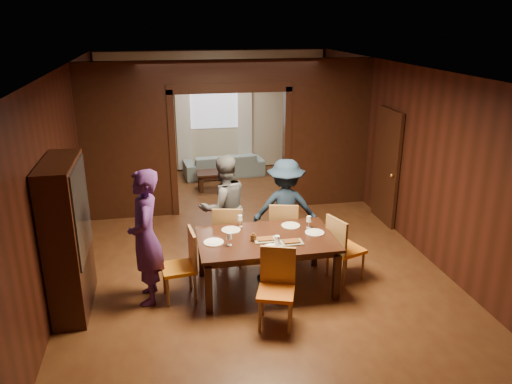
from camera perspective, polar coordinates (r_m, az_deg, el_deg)
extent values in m
plane|color=#4D2615|center=(8.51, -1.22, -5.84)|extent=(9.00, 9.00, 0.00)
cube|color=silver|center=(7.73, -1.38, 13.99)|extent=(5.50, 9.00, 0.02)
cube|color=black|center=(12.35, -4.85, 9.19)|extent=(5.50, 0.02, 2.90)
cube|color=black|center=(8.03, -21.04, 2.34)|extent=(0.02, 9.00, 2.90)
cube|color=black|center=(8.86, 16.57, 4.36)|extent=(0.02, 9.00, 2.90)
cube|color=black|center=(9.52, -14.46, 4.02)|extent=(1.65, 0.15, 2.40)
cube|color=black|center=(10.03, 8.10, 5.20)|extent=(1.65, 0.15, 2.40)
cube|color=black|center=(9.33, -3.05, 13.36)|extent=(5.50, 0.15, 0.50)
cube|color=beige|center=(12.32, -4.84, 9.16)|extent=(5.40, 0.04, 2.85)
imported|color=#43205E|center=(6.67, -12.52, -5.08)|extent=(0.44, 0.67, 1.83)
imported|color=#4C4C52|center=(7.76, -3.70, -1.77)|extent=(0.96, 0.84, 1.66)
imported|color=#152336|center=(7.83, 3.38, -1.86)|extent=(1.12, 0.77, 1.58)
imported|color=#7F9CA7|center=(12.00, -3.71, 3.15)|extent=(1.94, 0.90, 0.55)
imported|color=black|center=(6.91, 1.60, -4.72)|extent=(0.36, 0.36, 0.09)
cube|color=black|center=(7.04, 1.16, -8.06)|extent=(1.88, 1.17, 0.76)
cube|color=black|center=(11.08, -4.70, 1.32)|extent=(0.80, 0.50, 0.40)
cube|color=black|center=(6.75, -20.74, -4.87)|extent=(0.40, 1.20, 2.00)
cube|color=black|center=(9.37, 14.70, 2.80)|extent=(0.06, 0.90, 2.10)
cube|color=silver|center=(12.25, -4.86, 10.29)|extent=(1.20, 0.03, 1.30)
cube|color=white|center=(12.23, -8.30, 8.00)|extent=(0.35, 0.06, 2.40)
cube|color=white|center=(12.39, -1.29, 8.34)|extent=(0.35, 0.06, 2.40)
cylinder|color=white|center=(6.76, -4.86, -5.73)|extent=(0.27, 0.27, 0.01)
cylinder|color=silver|center=(7.11, -2.88, -4.35)|extent=(0.27, 0.27, 0.01)
cylinder|color=silver|center=(7.27, 3.99, -3.84)|extent=(0.27, 0.27, 0.01)
cylinder|color=silver|center=(7.07, 6.72, -4.62)|extent=(0.27, 0.27, 0.01)
cylinder|color=white|center=(6.58, 1.95, -6.42)|extent=(0.27, 0.27, 0.01)
cube|color=gray|center=(6.79, 1.06, -5.43)|extent=(0.30, 0.20, 0.04)
cube|color=gray|center=(6.74, 4.08, -5.69)|extent=(0.30, 0.20, 0.04)
cylinder|color=white|center=(6.63, 2.43, -5.59)|extent=(0.07, 0.07, 0.14)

